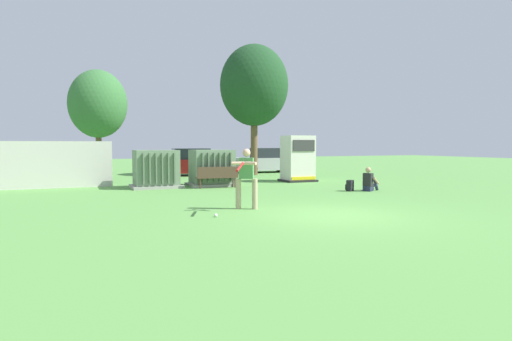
{
  "coord_description": "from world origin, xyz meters",
  "views": [
    {
      "loc": [
        -6.26,
        -9.61,
        1.87
      ],
      "look_at": [
        -0.66,
        3.5,
        1.0
      ],
      "focal_mm": 30.28,
      "sensor_mm": 36.0,
      "label": 1
    }
  ],
  "objects": [
    {
      "name": "park_bench",
      "position": [
        -0.56,
        7.92,
        0.54
      ],
      "size": [
        1.82,
        0.49,
        0.92
      ],
      "color": "#4C3828",
      "rests_on": "ground"
    },
    {
      "name": "fence_panel",
      "position": [
        -7.03,
        10.5,
        1.0
      ],
      "size": [
        4.8,
        0.12,
        2.0
      ],
      "primitive_type": "cube",
      "color": "beige",
      "rests_on": "ground"
    },
    {
      "name": "parked_car_leftmost",
      "position": [
        0.17,
        15.65,
        0.75
      ],
      "size": [
        4.35,
        2.23,
        1.62
      ],
      "color": "maroon",
      "rests_on": "ground"
    },
    {
      "name": "backpack",
      "position": [
        3.92,
        4.69,
        0.21
      ],
      "size": [
        0.38,
        0.36,
        0.44
      ],
      "color": "black",
      "rests_on": "ground"
    },
    {
      "name": "generator_enclosure",
      "position": [
        4.19,
        9.49,
        1.14
      ],
      "size": [
        1.6,
        1.4,
        2.3
      ],
      "color": "#262626",
      "rests_on": "ground"
    },
    {
      "name": "parked_car_left_of_center",
      "position": [
        5.68,
        16.48,
        0.75
      ],
      "size": [
        4.27,
        2.06,
        1.62
      ],
      "color": "#B2B2B7",
      "rests_on": "ground"
    },
    {
      "name": "transformer_west",
      "position": [
        -2.95,
        9.08,
        0.79
      ],
      "size": [
        2.1,
        1.7,
        1.62
      ],
      "color": "#9E9B93",
      "rests_on": "ground"
    },
    {
      "name": "sports_ball",
      "position": [
        -2.9,
        0.89,
        0.04
      ],
      "size": [
        0.09,
        0.09,
        0.09
      ],
      "primitive_type": "sphere",
      "color": "white",
      "rests_on": "ground"
    },
    {
      "name": "transformer_mid_west",
      "position": [
        -0.49,
        8.96,
        0.79
      ],
      "size": [
        2.1,
        1.7,
        1.62
      ],
      "color": "#9E9B93",
      "rests_on": "ground"
    },
    {
      "name": "batter",
      "position": [
        -1.68,
        1.84,
        0.98
      ],
      "size": [
        1.08,
        1.49,
        1.74
      ],
      "color": "tan",
      "rests_on": "ground"
    },
    {
      "name": "tree_center_left",
      "position": [
        3.97,
        14.63,
        5.4
      ],
      "size": [
        4.12,
        4.12,
        7.87
      ],
      "color": "brown",
      "rests_on": "ground"
    },
    {
      "name": "seated_spectator",
      "position": [
        4.68,
        4.43,
        0.38
      ],
      "size": [
        0.79,
        0.66,
        0.96
      ],
      "color": "#282D4C",
      "rests_on": "ground"
    },
    {
      "name": "tree_left",
      "position": [
        -4.92,
        15.18,
        4.02
      ],
      "size": [
        3.07,
        3.07,
        5.86
      ],
      "color": "brown",
      "rests_on": "ground"
    },
    {
      "name": "ground_plane",
      "position": [
        0.0,
        0.0,
        0.0
      ],
      "size": [
        96.0,
        96.0,
        0.0
      ],
      "primitive_type": "plane",
      "color": "#5B9947"
    }
  ]
}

